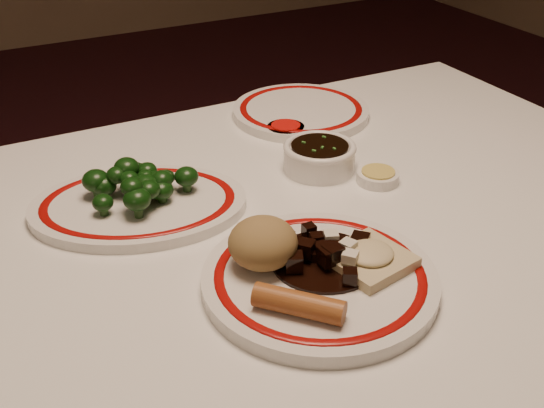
{
  "coord_description": "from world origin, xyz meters",
  "views": [
    {
      "loc": [
        -0.4,
        -0.66,
        1.24
      ],
      "look_at": [
        -0.05,
        -0.0,
        0.8
      ],
      "focal_mm": 45.0,
      "sensor_mm": 36.0,
      "label": 1
    }
  ],
  "objects_px": {
    "spring_roll": "(299,304)",
    "stirfry_heap": "(323,254)",
    "rice_mound": "(263,243)",
    "broccoli_plate": "(139,205)",
    "broccoli_pile": "(138,183)",
    "fried_wonton": "(369,257)",
    "dining_table": "(304,281)",
    "soy_bowl": "(319,158)",
    "main_plate": "(320,279)"
  },
  "relations": [
    {
      "from": "dining_table",
      "to": "rice_mound",
      "type": "distance_m",
      "value": 0.19
    },
    {
      "from": "stirfry_heap",
      "to": "main_plate",
      "type": "bearing_deg",
      "value": -129.62
    },
    {
      "from": "dining_table",
      "to": "spring_roll",
      "type": "relative_size",
      "value": 12.01
    },
    {
      "from": "stirfry_heap",
      "to": "broccoli_plate",
      "type": "distance_m",
      "value": 0.29
    },
    {
      "from": "dining_table",
      "to": "soy_bowl",
      "type": "xyz_separation_m",
      "value": [
        0.1,
        0.13,
        0.11
      ]
    },
    {
      "from": "dining_table",
      "to": "stirfry_heap",
      "type": "distance_m",
      "value": 0.16
    },
    {
      "from": "main_plate",
      "to": "stirfry_heap",
      "type": "bearing_deg",
      "value": 50.38
    },
    {
      "from": "fried_wonton",
      "to": "soy_bowl",
      "type": "height_order",
      "value": "same"
    },
    {
      "from": "stirfry_heap",
      "to": "broccoli_pile",
      "type": "xyz_separation_m",
      "value": [
        -0.15,
        0.25,
        0.01
      ]
    },
    {
      "from": "broccoli_pile",
      "to": "soy_bowl",
      "type": "height_order",
      "value": "broccoli_pile"
    },
    {
      "from": "rice_mound",
      "to": "broccoli_plate",
      "type": "xyz_separation_m",
      "value": [
        -0.08,
        0.22,
        -0.04
      ]
    },
    {
      "from": "broccoli_plate",
      "to": "spring_roll",
      "type": "bearing_deg",
      "value": -76.59
    },
    {
      "from": "spring_roll",
      "to": "broccoli_pile",
      "type": "xyz_separation_m",
      "value": [
        -0.07,
        0.32,
        0.01
      ]
    },
    {
      "from": "rice_mound",
      "to": "broccoli_plate",
      "type": "distance_m",
      "value": 0.24
    },
    {
      "from": "stirfry_heap",
      "to": "rice_mound",
      "type": "bearing_deg",
      "value": 156.19
    },
    {
      "from": "dining_table",
      "to": "main_plate",
      "type": "height_order",
      "value": "main_plate"
    },
    {
      "from": "fried_wonton",
      "to": "main_plate",
      "type": "bearing_deg",
      "value": 170.1
    },
    {
      "from": "dining_table",
      "to": "soy_bowl",
      "type": "relative_size",
      "value": 10.89
    },
    {
      "from": "dining_table",
      "to": "fried_wonton",
      "type": "xyz_separation_m",
      "value": [
        0.01,
        -0.13,
        0.12
      ]
    },
    {
      "from": "main_plate",
      "to": "broccoli_plate",
      "type": "bearing_deg",
      "value": 116.55
    },
    {
      "from": "stirfry_heap",
      "to": "fried_wonton",
      "type": "bearing_deg",
      "value": -34.44
    },
    {
      "from": "fried_wonton",
      "to": "broccoli_plate",
      "type": "distance_m",
      "value": 0.34
    },
    {
      "from": "dining_table",
      "to": "spring_roll",
      "type": "distance_m",
      "value": 0.24
    },
    {
      "from": "main_plate",
      "to": "dining_table",
      "type": "bearing_deg",
      "value": 66.59
    },
    {
      "from": "spring_roll",
      "to": "rice_mound",
      "type": "bearing_deg",
      "value": 42.97
    },
    {
      "from": "dining_table",
      "to": "soy_bowl",
      "type": "bearing_deg",
      "value": 53.03
    },
    {
      "from": "main_plate",
      "to": "rice_mound",
      "type": "xyz_separation_m",
      "value": [
        -0.05,
        0.05,
        0.04
      ]
    },
    {
      "from": "spring_roll",
      "to": "fried_wonton",
      "type": "relative_size",
      "value": 0.98
    },
    {
      "from": "spring_roll",
      "to": "fried_wonton",
      "type": "bearing_deg",
      "value": -23.72
    },
    {
      "from": "broccoli_pile",
      "to": "broccoli_plate",
      "type": "bearing_deg",
      "value": -127.84
    },
    {
      "from": "stirfry_heap",
      "to": "broccoli_pile",
      "type": "relative_size",
      "value": 0.85
    },
    {
      "from": "broccoli_plate",
      "to": "soy_bowl",
      "type": "bearing_deg",
      "value": -2.17
    },
    {
      "from": "broccoli_pile",
      "to": "spring_roll",
      "type": "bearing_deg",
      "value": -77.46
    },
    {
      "from": "main_plate",
      "to": "rice_mound",
      "type": "relative_size",
      "value": 3.36
    },
    {
      "from": "spring_roll",
      "to": "stirfry_heap",
      "type": "height_order",
      "value": "stirfry_heap"
    },
    {
      "from": "stirfry_heap",
      "to": "soy_bowl",
      "type": "height_order",
      "value": "stirfry_heap"
    },
    {
      "from": "soy_bowl",
      "to": "dining_table",
      "type": "bearing_deg",
      "value": -126.97
    },
    {
      "from": "fried_wonton",
      "to": "soy_bowl",
      "type": "bearing_deg",
      "value": 70.89
    },
    {
      "from": "broccoli_pile",
      "to": "soy_bowl",
      "type": "bearing_deg",
      "value": -3.22
    },
    {
      "from": "spring_roll",
      "to": "broccoli_plate",
      "type": "height_order",
      "value": "spring_roll"
    },
    {
      "from": "rice_mound",
      "to": "broccoli_pile",
      "type": "relative_size",
      "value": 0.54
    },
    {
      "from": "rice_mound",
      "to": "soy_bowl",
      "type": "height_order",
      "value": "rice_mound"
    },
    {
      "from": "main_plate",
      "to": "broccoli_plate",
      "type": "distance_m",
      "value": 0.3
    },
    {
      "from": "main_plate",
      "to": "broccoli_pile",
      "type": "bearing_deg",
      "value": 115.45
    },
    {
      "from": "fried_wonton",
      "to": "stirfry_heap",
      "type": "bearing_deg",
      "value": 145.56
    },
    {
      "from": "fried_wonton",
      "to": "spring_roll",
      "type": "bearing_deg",
      "value": -161.37
    },
    {
      "from": "main_plate",
      "to": "fried_wonton",
      "type": "bearing_deg",
      "value": -9.9
    },
    {
      "from": "rice_mound",
      "to": "broccoli_plate",
      "type": "height_order",
      "value": "rice_mound"
    },
    {
      "from": "spring_roll",
      "to": "fried_wonton",
      "type": "distance_m",
      "value": 0.13
    },
    {
      "from": "main_plate",
      "to": "broccoli_plate",
      "type": "relative_size",
      "value": 0.78
    }
  ]
}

